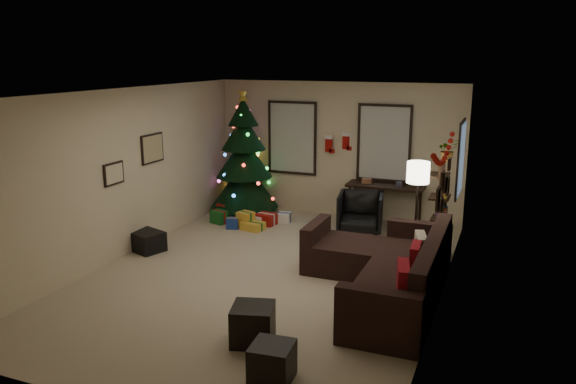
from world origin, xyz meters
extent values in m
plane|color=tan|center=(0.00, 0.00, 0.00)|extent=(7.00, 7.00, 0.00)
plane|color=white|center=(0.00, 0.00, 2.70)|extent=(7.00, 7.00, 0.00)
plane|color=beige|center=(0.00, 3.50, 1.35)|extent=(5.00, 0.00, 5.00)
plane|color=beige|center=(0.00, -3.50, 1.35)|extent=(5.00, 0.00, 5.00)
plane|color=beige|center=(-2.50, 0.00, 1.35)|extent=(0.00, 7.00, 7.00)
plane|color=beige|center=(2.50, 0.00, 1.35)|extent=(0.00, 7.00, 7.00)
cube|color=#728CB2|center=(-0.95, 3.47, 1.55)|extent=(0.94, 0.02, 1.35)
cube|color=beige|center=(-0.95, 3.47, 1.55)|extent=(0.94, 0.03, 1.35)
cube|color=#728CB2|center=(0.95, 3.47, 1.55)|extent=(0.94, 0.02, 1.35)
cube|color=beige|center=(0.95, 3.47, 1.55)|extent=(0.94, 0.03, 1.35)
cube|color=#728CB2|center=(2.47, 2.55, 1.50)|extent=(0.05, 0.27, 1.17)
cube|color=beige|center=(2.47, 2.55, 1.50)|extent=(0.05, 0.45, 1.17)
cylinder|color=black|center=(-1.82, 2.97, 0.15)|extent=(0.10, 0.10, 0.31)
cone|color=black|center=(-1.82, 2.97, 0.62)|extent=(1.39, 1.39, 0.97)
cone|color=black|center=(-1.82, 2.97, 1.18)|extent=(1.15, 1.15, 0.82)
cone|color=black|center=(-1.82, 2.97, 1.69)|extent=(0.90, 0.90, 0.72)
cone|color=black|center=(-1.82, 2.97, 2.10)|extent=(0.62, 0.62, 0.56)
cylinder|color=maroon|center=(-1.82, 2.97, 0.02)|extent=(1.13, 1.13, 0.04)
cube|color=maroon|center=(-1.05, 2.35, 0.11)|extent=(0.35, 0.28, 0.22)
cube|color=gold|center=(-1.35, 2.05, 0.15)|extent=(0.28, 0.25, 0.30)
cube|color=silver|center=(-0.80, 2.65, 0.09)|extent=(0.25, 0.30, 0.18)
cube|color=#14591E|center=(-1.95, 2.10, 0.12)|extent=(0.30, 0.22, 0.25)
cube|color=navy|center=(-1.55, 1.90, 0.10)|extent=(0.22, 0.22, 0.20)
cube|color=maroon|center=(-2.05, 2.55, 0.14)|extent=(0.26, 0.26, 0.28)
cube|color=gold|center=(-1.15, 1.95, 0.07)|extent=(0.40, 0.30, 0.15)
cube|color=silver|center=(-1.27, 2.28, 0.09)|extent=(0.28, 0.32, 0.18)
cube|color=#14591E|center=(-1.97, 2.77, 0.15)|extent=(0.36, 0.28, 0.30)
cube|color=black|center=(2.03, -0.16, 0.23)|extent=(0.97, 2.58, 0.45)
cube|color=black|center=(2.41, -0.16, 0.68)|extent=(0.20, 2.58, 0.46)
cube|color=black|center=(2.03, -1.55, 0.35)|extent=(0.97, 0.20, 0.71)
cube|color=black|center=(2.03, 1.23, 0.35)|extent=(0.97, 0.20, 0.71)
cube|color=black|center=(1.09, 0.65, 0.23)|extent=(0.91, 0.97, 0.45)
cube|color=black|center=(0.55, 0.65, 0.35)|extent=(0.18, 0.97, 0.71)
cube|color=maroon|center=(2.21, -1.14, 0.64)|extent=(0.23, 0.51, 0.49)
cube|color=maroon|center=(2.21, -0.28, 0.64)|extent=(0.14, 0.43, 0.43)
cube|color=#BEAF9A|center=(2.21, 0.14, 0.63)|extent=(0.24, 0.47, 0.45)
cube|color=black|center=(0.67, -1.91, 0.22)|extent=(0.57, 0.57, 0.44)
cube|color=black|center=(1.18, -2.54, 0.19)|extent=(0.44, 0.44, 0.39)
cube|color=black|center=(1.06, 3.22, 0.76)|extent=(1.46, 0.52, 0.05)
cylinder|color=black|center=(0.42, 3.01, 0.37)|extent=(0.05, 0.05, 0.73)
cylinder|color=black|center=(0.42, 3.43, 0.37)|extent=(0.05, 0.05, 0.73)
cylinder|color=black|center=(1.70, 3.01, 0.37)|extent=(0.05, 0.05, 0.73)
cylinder|color=black|center=(1.70, 3.43, 0.37)|extent=(0.05, 0.05, 0.73)
imported|color=black|center=(0.75, 2.57, 0.38)|extent=(0.85, 0.81, 0.76)
cube|color=black|center=(2.32, 1.49, 0.79)|extent=(0.05, 0.05, 1.58)
cube|color=black|center=(2.32, 1.92, 0.79)|extent=(0.05, 0.05, 1.58)
cube|color=black|center=(2.29, 1.71, 0.31)|extent=(0.30, 0.44, 0.03)
cube|color=black|center=(2.29, 1.71, 0.66)|extent=(0.30, 0.44, 0.03)
cube|color=black|center=(2.29, 1.71, 1.01)|extent=(0.30, 0.44, 0.03)
cube|color=black|center=(2.29, 1.71, 1.36)|extent=(0.30, 0.44, 0.03)
imported|color=#4C4C4C|center=(2.30, 1.90, 1.79)|extent=(0.54, 0.53, 0.46)
cylinder|color=black|center=(1.95, 1.30, 0.02)|extent=(0.28, 0.28, 0.03)
cylinder|color=black|center=(1.95, 1.30, 0.71)|extent=(0.03, 0.03, 1.36)
cylinder|color=white|center=(1.95, 1.30, 1.47)|extent=(0.34, 0.34, 0.32)
cube|color=black|center=(-2.48, 0.79, 1.64)|extent=(0.04, 0.60, 0.50)
cube|color=tan|center=(-2.48, 0.79, 1.64)|extent=(0.01, 0.54, 0.45)
cube|color=black|center=(-2.48, -0.26, 1.40)|extent=(0.04, 0.45, 0.35)
cube|color=beige|center=(-2.48, -0.26, 1.40)|extent=(0.01, 0.41, 0.31)
cube|color=black|center=(2.48, -0.60, 1.55)|extent=(0.03, 0.22, 0.28)
cube|color=black|center=(2.48, -0.25, 1.70)|extent=(0.03, 0.18, 0.22)
cube|color=black|center=(2.48, -0.25, 1.40)|extent=(0.03, 0.20, 0.16)
cube|color=black|center=(2.48, 0.10, 1.58)|extent=(0.03, 0.26, 0.20)
cube|color=black|center=(2.48, 0.45, 1.48)|extent=(0.03, 0.18, 0.24)
cube|color=black|center=(2.48, 0.45, 1.78)|extent=(0.03, 0.16, 0.16)
cube|color=#990F0C|center=(-0.15, 3.41, 1.47)|extent=(0.14, 0.04, 0.30)
cube|color=white|center=(-0.15, 3.41, 1.62)|extent=(0.16, 0.05, 0.08)
cube|color=#990F0C|center=(-0.08, 3.41, 1.34)|extent=(0.10, 0.04, 0.08)
cube|color=#990F0C|center=(0.18, 3.50, 1.53)|extent=(0.14, 0.04, 0.30)
cube|color=white|center=(0.18, 3.50, 1.68)|extent=(0.16, 0.05, 0.08)
cube|color=#990F0C|center=(0.25, 3.50, 1.40)|extent=(0.10, 0.04, 0.08)
cube|color=black|center=(-2.36, 0.26, 0.16)|extent=(0.76, 0.63, 0.33)
camera|label=1|loc=(3.21, -7.19, 3.19)|focal=35.08mm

